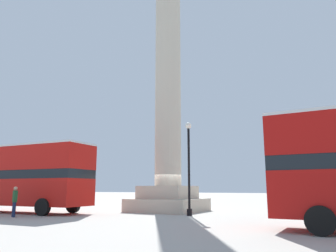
% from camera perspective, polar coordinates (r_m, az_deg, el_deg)
% --- Properties ---
extents(ground_plane, '(200.00, 200.00, 0.00)m').
position_cam_1_polar(ground_plane, '(23.31, 0.00, -14.66)').
color(ground_plane, '#ADA89E').
extents(monument_column, '(4.55, 4.55, 19.83)m').
position_cam_1_polar(monument_column, '(24.08, 0.00, 4.17)').
color(monument_column, '#BCB29E').
rests_on(monument_column, ground_plane).
extents(bus_b, '(11.60, 3.51, 4.35)m').
position_cam_1_polar(bus_b, '(24.61, -25.11, -7.84)').
color(bus_b, '#B7140F').
rests_on(bus_b, ground_plane).
extents(equestrian_statue, '(4.15, 3.71, 5.64)m').
position_cam_1_polar(equestrian_statue, '(22.92, 26.55, -9.80)').
color(equestrian_statue, '#BCB29E').
rests_on(equestrian_statue, ground_plane).
extents(street_lamp, '(0.38, 0.38, 5.52)m').
position_cam_1_polar(street_lamp, '(19.66, 3.66, -6.89)').
color(street_lamp, black).
rests_on(street_lamp, ground_plane).
extents(pedestrian_near_lamp, '(0.47, 0.34, 1.67)m').
position_cam_1_polar(pedestrian_near_lamp, '(20.57, -25.14, -11.59)').
color(pedestrian_near_lamp, '#192347').
rests_on(pedestrian_near_lamp, ground_plane).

